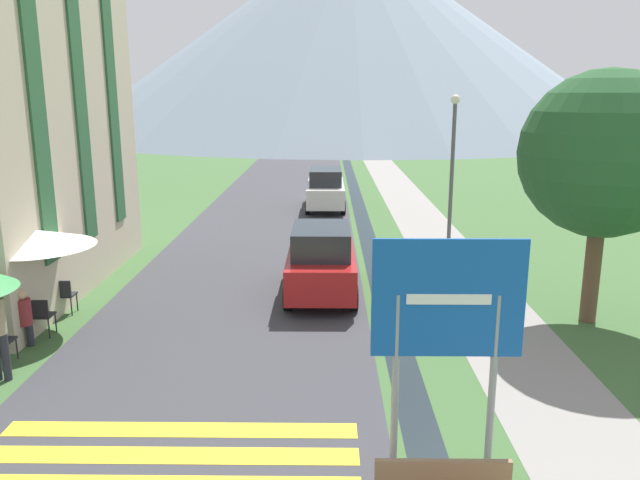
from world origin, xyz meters
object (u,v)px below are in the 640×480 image
(parked_car_near, at_px, (321,261))
(cafe_chair_near_left, at_px, (0,339))
(streetlamp, at_px, (452,163))
(tree_by_path, at_px, (604,155))
(cafe_chair_far_left, at_px, (65,293))
(person_seated_far, at_px, (33,295))
(road_sign, at_px, (447,319))
(person_seated_near, at_px, (24,315))
(cafe_umbrella_middle_white, at_px, (35,238))
(parked_car_far, at_px, (326,189))
(cafe_chair_middle, at_px, (42,314))

(parked_car_near, distance_m, cafe_chair_near_left, 7.45)
(streetlamp, relative_size, tree_by_path, 0.90)
(cafe_chair_far_left, distance_m, person_seated_far, 0.83)
(cafe_chair_near_left, height_order, tree_by_path, tree_by_path)
(road_sign, bearing_deg, person_seated_near, 151.74)
(cafe_chair_near_left, xyz_separation_m, cafe_umbrella_middle_white, (-0.02, 1.87, 1.54))
(parked_car_far, height_order, person_seated_near, parked_car_far)
(cafe_chair_far_left, bearing_deg, cafe_umbrella_middle_white, -100.79)
(cafe_chair_middle, bearing_deg, streetlamp, 57.17)
(person_seated_far, xyz_separation_m, tree_by_path, (12.49, 0.40, 3.08))
(streetlamp, bearing_deg, parked_car_near, -136.41)
(cafe_chair_near_left, bearing_deg, person_seated_near, 81.35)
(road_sign, height_order, parked_car_near, road_sign)
(road_sign, height_order, person_seated_near, road_sign)
(cafe_chair_near_left, distance_m, cafe_umbrella_middle_white, 2.42)
(cafe_umbrella_middle_white, bearing_deg, cafe_chair_near_left, -89.38)
(cafe_chair_near_left, xyz_separation_m, tree_by_path, (12.17, 2.49, 3.27))
(cafe_umbrella_middle_white, xyz_separation_m, tree_by_path, (12.19, 0.62, 1.73))
(parked_car_near, relative_size, streetlamp, 0.77)
(parked_car_near, bearing_deg, cafe_chair_near_left, -144.71)
(parked_car_far, height_order, cafe_chair_middle, parked_car_far)
(road_sign, relative_size, person_seated_far, 2.57)
(road_sign, bearing_deg, cafe_umbrella_middle_white, 146.72)
(streetlamp, bearing_deg, tree_by_path, -69.10)
(parked_car_far, bearing_deg, tree_by_path, -66.80)
(cafe_umbrella_middle_white, xyz_separation_m, person_seated_near, (0.06, -0.96, -1.38))
(road_sign, xyz_separation_m, cafe_umbrella_middle_white, (-7.83, 5.14, -0.13))
(cafe_chair_far_left, height_order, streetlamp, streetlamp)
(cafe_umbrella_middle_white, distance_m, tree_by_path, 12.33)
(road_sign, height_order, cafe_chair_near_left, road_sign)
(person_seated_far, bearing_deg, road_sign, -33.39)
(parked_car_far, height_order, tree_by_path, tree_by_path)
(road_sign, bearing_deg, parked_car_far, 94.79)
(cafe_chair_middle, xyz_separation_m, cafe_umbrella_middle_white, (-0.18, 0.46, 1.54))
(cafe_chair_near_left, height_order, cafe_chair_far_left, same)
(road_sign, height_order, cafe_chair_middle, road_sign)
(person_seated_far, bearing_deg, parked_car_far, 65.91)
(cafe_chair_near_left, distance_m, cafe_chair_far_left, 2.79)
(cafe_umbrella_middle_white, bearing_deg, cafe_chair_middle, -68.18)
(road_sign, height_order, person_seated_far, road_sign)
(parked_car_far, bearing_deg, cafe_chair_middle, -111.55)
(parked_car_far, xyz_separation_m, cafe_chair_far_left, (-6.06, -13.77, -0.40))
(streetlamp, height_order, tree_by_path, tree_by_path)
(cafe_chair_far_left, bearing_deg, cafe_chair_middle, -90.95)
(parked_car_near, distance_m, cafe_chair_far_left, 6.19)
(cafe_chair_middle, relative_size, streetlamp, 0.17)
(parked_car_near, relative_size, cafe_chair_middle, 4.53)
(parked_car_near, xyz_separation_m, cafe_chair_middle, (-5.91, -2.89, -0.39))
(road_sign, bearing_deg, tree_by_path, 52.84)
(parked_car_far, relative_size, person_seated_far, 3.52)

